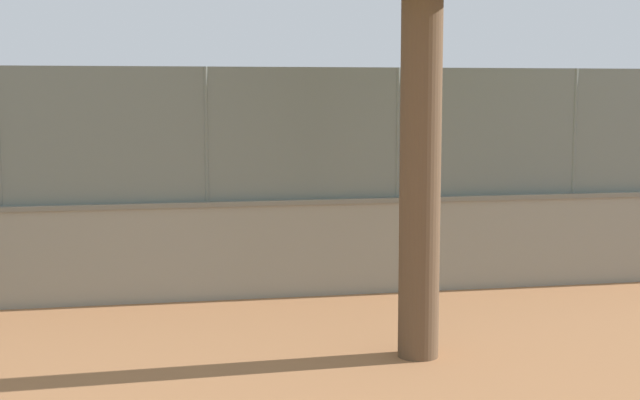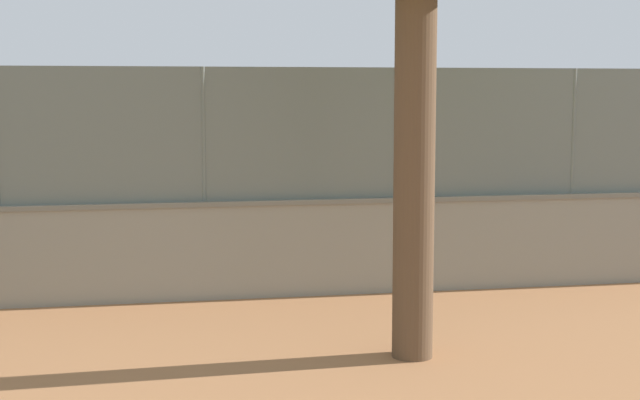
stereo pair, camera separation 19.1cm
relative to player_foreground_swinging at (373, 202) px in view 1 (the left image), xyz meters
The scene contains 8 objects.
ground_plane 8.00m from the player_foreground_swinging, 90.33° to the right, with size 260.00×260.00×0.00m, color #A36B42.
perimeter_wall 4.72m from the player_foreground_swinging, 99.10° to the left, with size 29.57×0.80×1.63m.
fence_panel_on_wall 5.04m from the player_foreground_swinging, 99.10° to the left, with size 29.05×0.54×2.19m.
player_foreground_swinging is the anchor object (origin of this frame).
player_baseline_waiting 8.02m from the player_foreground_swinging, 59.28° to the right, with size 0.74×1.20×1.68m.
player_at_service_line 2.98m from the player_foreground_swinging, 31.76° to the left, with size 0.91×0.73×1.60m.
sports_ball 1.68m from the player_foreground_swinging, 158.37° to the left, with size 0.11×0.11×0.11m, color yellow.
courtside_bench 5.59m from the player_foreground_swinging, 140.47° to the left, with size 1.61×0.41×0.87m.
Camera 1 is at (5.43, 27.46, 3.42)m, focal length 51.49 mm.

